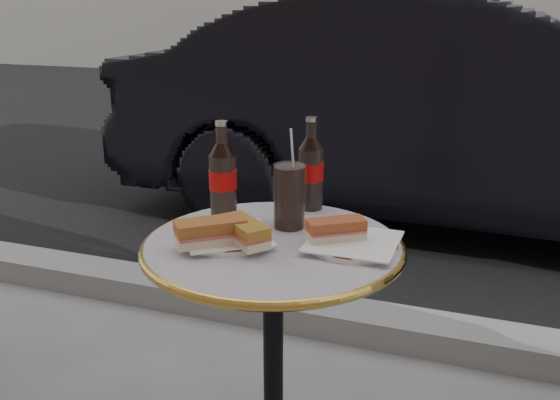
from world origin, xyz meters
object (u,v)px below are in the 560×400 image
(plate_left, at_px, (228,238))
(plate_right, at_px, (353,244))
(cola_glass, at_px, (289,196))
(parked_car, at_px, (465,111))
(cola_bottle_left, at_px, (223,171))
(bistro_table, at_px, (273,376))
(cola_bottle_right, at_px, (311,163))

(plate_left, bearing_deg, plate_right, 12.27)
(cola_glass, relative_size, parked_car, 0.04)
(cola_bottle_left, xyz_separation_m, cola_glass, (0.18, -0.00, -0.05))
(cola_glass, bearing_deg, cola_bottle_left, 179.64)
(plate_right, bearing_deg, plate_left, -167.73)
(plate_left, height_order, cola_bottle_left, cola_bottle_left)
(plate_left, bearing_deg, bistro_table, 16.79)
(bistro_table, relative_size, plate_left, 3.59)
(cola_bottle_left, relative_size, cola_glass, 1.58)
(plate_right, distance_m, cola_bottle_right, 0.32)
(cola_bottle_left, height_order, cola_glass, cola_bottle_left)
(cola_bottle_left, bearing_deg, cola_glass, -0.36)
(plate_right, xyz_separation_m, cola_bottle_left, (-0.36, 0.08, 0.12))
(bistro_table, relative_size, parked_car, 0.18)
(plate_right, xyz_separation_m, cola_bottle_right, (-0.18, 0.23, 0.12))
(plate_left, bearing_deg, parked_car, 81.38)
(cola_bottle_right, relative_size, cola_glass, 1.54)
(plate_left, relative_size, cola_glass, 1.25)
(bistro_table, distance_m, plate_right, 0.42)
(parked_car, bearing_deg, cola_glass, 174.22)
(cola_bottle_left, distance_m, parked_car, 2.37)
(cola_bottle_right, xyz_separation_m, cola_glass, (-0.01, -0.16, -0.04))
(plate_right, height_order, cola_glass, cola_glass)
(bistro_table, bearing_deg, plate_left, -163.21)
(cola_glass, distance_m, parked_car, 2.34)
(bistro_table, height_order, cola_glass, cola_glass)
(cola_bottle_right, bearing_deg, cola_glass, -92.04)
(cola_bottle_left, bearing_deg, parked_car, 79.14)
(plate_right, bearing_deg, cola_bottle_left, 168.22)
(bistro_table, distance_m, parked_car, 2.46)
(cola_bottle_left, distance_m, cola_bottle_right, 0.24)
(bistro_table, height_order, parked_car, parked_car)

